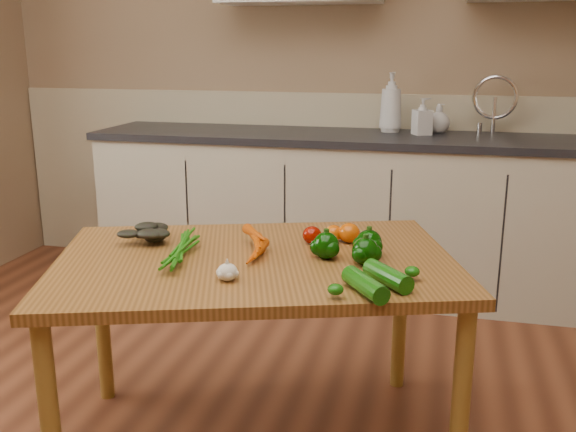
{
  "coord_description": "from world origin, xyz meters",
  "views": [
    {
      "loc": [
        0.73,
        -1.34,
        1.37
      ],
      "look_at": [
        0.2,
        0.84,
        0.78
      ],
      "focal_mm": 40.0,
      "sensor_mm": 36.0,
      "label": 1
    }
  ],
  "objects_px": {
    "leafy_greens": "(142,230)",
    "pepper_a": "(326,246)",
    "zucchini_a": "(388,276)",
    "garlic_bulb": "(227,272)",
    "soap_bottle_c": "(439,118)",
    "soap_bottle_a": "(391,102)",
    "tomato_a": "(312,235)",
    "zucchini_b": "(365,285)",
    "soap_bottle_b": "(422,116)",
    "tomato_b": "(334,233)",
    "carrot_bunch": "(232,245)",
    "pepper_b": "(369,243)",
    "pepper_c": "(365,252)",
    "table": "(255,279)",
    "tomato_c": "(349,233)"
  },
  "relations": [
    {
      "from": "soap_bottle_b",
      "to": "zucchini_a",
      "type": "bearing_deg",
      "value": 153.47
    },
    {
      "from": "soap_bottle_c",
      "to": "zucchini_b",
      "type": "distance_m",
      "value": 2.02
    },
    {
      "from": "soap_bottle_b",
      "to": "zucchini_a",
      "type": "distance_m",
      "value": 1.83
    },
    {
      "from": "soap_bottle_b",
      "to": "pepper_b",
      "type": "bearing_deg",
      "value": 150.25
    },
    {
      "from": "leafy_greens",
      "to": "pepper_b",
      "type": "height_order",
      "value": "leafy_greens"
    },
    {
      "from": "pepper_a",
      "to": "pepper_c",
      "type": "xyz_separation_m",
      "value": [
        0.13,
        -0.03,
        -0.0
      ]
    },
    {
      "from": "soap_bottle_a",
      "to": "carrot_bunch",
      "type": "distance_m",
      "value": 1.79
    },
    {
      "from": "zucchini_b",
      "to": "tomato_c",
      "type": "bearing_deg",
      "value": 103.78
    },
    {
      "from": "zucchini_a",
      "to": "leafy_greens",
      "type": "bearing_deg",
      "value": 166.46
    },
    {
      "from": "soap_bottle_b",
      "to": "pepper_b",
      "type": "relative_size",
      "value": 2.26
    },
    {
      "from": "soap_bottle_b",
      "to": "table",
      "type": "bearing_deg",
      "value": 138.38
    },
    {
      "from": "soap_bottle_a",
      "to": "tomato_c",
      "type": "height_order",
      "value": "soap_bottle_a"
    },
    {
      "from": "carrot_bunch",
      "to": "pepper_b",
      "type": "bearing_deg",
      "value": -7.09
    },
    {
      "from": "soap_bottle_c",
      "to": "pepper_a",
      "type": "bearing_deg",
      "value": -161.67
    },
    {
      "from": "zucchini_a",
      "to": "table",
      "type": "bearing_deg",
      "value": 161.18
    },
    {
      "from": "leafy_greens",
      "to": "zucchini_a",
      "type": "relative_size",
      "value": 1.05
    },
    {
      "from": "soap_bottle_c",
      "to": "tomato_b",
      "type": "xyz_separation_m",
      "value": [
        -0.32,
        -1.52,
        -0.25
      ]
    },
    {
      "from": "garlic_bulb",
      "to": "tomato_b",
      "type": "bearing_deg",
      "value": 63.1
    },
    {
      "from": "soap_bottle_c",
      "to": "tomato_c",
      "type": "relative_size",
      "value": 2.1
    },
    {
      "from": "soap_bottle_a",
      "to": "tomato_a",
      "type": "relative_size",
      "value": 4.92
    },
    {
      "from": "tomato_a",
      "to": "zucchini_b",
      "type": "bearing_deg",
      "value": -60.91
    },
    {
      "from": "pepper_a",
      "to": "garlic_bulb",
      "type": "bearing_deg",
      "value": -132.03
    },
    {
      "from": "soap_bottle_a",
      "to": "pepper_c",
      "type": "xyz_separation_m",
      "value": [
        0.08,
        -1.72,
        -0.33
      ]
    },
    {
      "from": "soap_bottle_a",
      "to": "zucchini_a",
      "type": "relative_size",
      "value": 1.86
    },
    {
      "from": "table",
      "to": "pepper_b",
      "type": "relative_size",
      "value": 16.93
    },
    {
      "from": "garlic_bulb",
      "to": "soap_bottle_c",
      "type": "bearing_deg",
      "value": 74.23
    },
    {
      "from": "soap_bottle_c",
      "to": "pepper_a",
      "type": "relative_size",
      "value": 1.85
    },
    {
      "from": "tomato_a",
      "to": "zucchini_a",
      "type": "bearing_deg",
      "value": -49.71
    },
    {
      "from": "garlic_bulb",
      "to": "tomato_b",
      "type": "height_order",
      "value": "tomato_b"
    },
    {
      "from": "soap_bottle_b",
      "to": "pepper_c",
      "type": "distance_m",
      "value": 1.66
    },
    {
      "from": "leafy_greens",
      "to": "soap_bottle_b",
      "type": "bearing_deg",
      "value": 60.94
    },
    {
      "from": "table",
      "to": "pepper_a",
      "type": "height_order",
      "value": "pepper_a"
    },
    {
      "from": "soap_bottle_b",
      "to": "tomato_b",
      "type": "xyz_separation_m",
      "value": [
        -0.24,
        -1.42,
        -0.27
      ]
    },
    {
      "from": "tomato_a",
      "to": "garlic_bulb",
      "type": "bearing_deg",
      "value": -111.59
    },
    {
      "from": "soap_bottle_a",
      "to": "soap_bottle_b",
      "type": "relative_size",
      "value": 1.66
    },
    {
      "from": "pepper_a",
      "to": "tomato_c",
      "type": "relative_size",
      "value": 1.13
    },
    {
      "from": "soap_bottle_c",
      "to": "pepper_a",
      "type": "distance_m",
      "value": 1.76
    },
    {
      "from": "pepper_a",
      "to": "zucchini_a",
      "type": "distance_m",
      "value": 0.3
    },
    {
      "from": "zucchini_a",
      "to": "tomato_b",
      "type": "bearing_deg",
      "value": 119.99
    },
    {
      "from": "carrot_bunch",
      "to": "pepper_b",
      "type": "xyz_separation_m",
      "value": [
        0.45,
        0.09,
        0.01
      ]
    },
    {
      "from": "soap_bottle_a",
      "to": "garlic_bulb",
      "type": "distance_m",
      "value": 2.01
    },
    {
      "from": "tomato_b",
      "to": "pepper_a",
      "type": "bearing_deg",
      "value": -87.34
    },
    {
      "from": "leafy_greens",
      "to": "pepper_a",
      "type": "height_order",
      "value": "leafy_greens"
    },
    {
      "from": "soap_bottle_a",
      "to": "tomato_b",
      "type": "relative_size",
      "value": 5.18
    },
    {
      "from": "soap_bottle_a",
      "to": "carrot_bunch",
      "type": "relative_size",
      "value": 1.37
    },
    {
      "from": "garlic_bulb",
      "to": "zucchini_a",
      "type": "relative_size",
      "value": 0.35
    },
    {
      "from": "pepper_b",
      "to": "zucchini_b",
      "type": "bearing_deg",
      "value": -84.8
    },
    {
      "from": "pepper_a",
      "to": "tomato_a",
      "type": "height_order",
      "value": "pepper_a"
    },
    {
      "from": "pepper_b",
      "to": "pepper_a",
      "type": "bearing_deg",
      "value": -157.44
    },
    {
      "from": "leafy_greens",
      "to": "pepper_c",
      "type": "distance_m",
      "value": 0.79
    }
  ]
}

